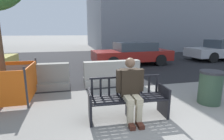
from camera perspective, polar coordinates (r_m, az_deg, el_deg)
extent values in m
plane|color=gray|center=(3.76, 19.50, -17.64)|extent=(200.00, 200.00, 0.00)
cube|color=black|center=(11.69, -4.07, 3.26)|extent=(120.00, 12.00, 0.01)
cube|color=black|center=(3.70, -7.22, -11.76)|extent=(0.07, 0.51, 0.66)
cube|color=black|center=(4.13, 16.47, -9.58)|extent=(0.07, 0.51, 0.66)
cube|color=black|center=(3.88, 5.29, -12.28)|extent=(0.05, 0.33, 0.45)
cube|color=black|center=(3.59, 6.41, -10.50)|extent=(1.60, 0.14, 0.02)
cube|color=black|center=(3.69, 5.87, -9.83)|extent=(1.60, 0.14, 0.02)
cube|color=black|center=(3.79, 5.36, -9.20)|extent=(1.60, 0.14, 0.02)
cube|color=black|center=(3.89, 4.87, -8.59)|extent=(1.60, 0.14, 0.02)
cube|color=black|center=(4.00, 4.42, -8.02)|extent=(1.60, 0.14, 0.02)
cube|color=black|center=(3.88, 4.48, -2.26)|extent=(1.60, 0.10, 0.04)
cube|color=black|center=(3.82, -6.55, -5.85)|extent=(0.05, 0.03, 0.38)
cube|color=black|center=(3.83, -3.74, -5.71)|extent=(0.05, 0.03, 0.38)
cube|color=black|center=(3.86, -0.97, -5.55)|extent=(0.05, 0.03, 0.38)
cube|color=black|center=(3.90, 1.76, -5.39)|extent=(0.05, 0.03, 0.38)
cube|color=black|center=(3.94, 4.43, -5.22)|extent=(0.05, 0.03, 0.38)
cube|color=black|center=(3.99, 7.03, -5.04)|extent=(0.05, 0.03, 0.38)
cube|color=black|center=(4.05, 9.56, -4.85)|extent=(0.05, 0.03, 0.38)
cube|color=black|center=(4.12, 12.01, -4.66)|extent=(0.05, 0.03, 0.38)
cube|color=black|center=(4.20, 14.38, -4.47)|extent=(0.05, 0.03, 0.38)
cube|color=black|center=(3.57, -7.33, -7.26)|extent=(0.07, 0.46, 0.03)
cube|color=black|center=(4.01, 16.87, -5.49)|extent=(0.07, 0.46, 0.03)
cube|color=#2D2319|center=(3.75, 5.71, -3.90)|extent=(0.41, 0.26, 0.56)
sphere|color=brown|center=(3.64, 5.94, 2.38)|extent=(0.21, 0.21, 0.21)
cube|color=#C6B793|center=(3.63, 5.24, -9.64)|extent=(0.16, 0.45, 0.14)
cube|color=#C6B793|center=(3.68, 7.96, -9.39)|extent=(0.16, 0.45, 0.14)
cube|color=#C6B793|center=(3.59, 5.94, -14.41)|extent=(0.11, 0.11, 0.45)
cube|color=#C6B793|center=(3.64, 8.73, -14.08)|extent=(0.11, 0.11, 0.45)
cube|color=#4C2319|center=(3.61, 6.26, -17.59)|extent=(0.12, 0.26, 0.08)
cube|color=#4C2319|center=(3.66, 9.08, -17.21)|extent=(0.12, 0.26, 0.08)
cube|color=#2D2319|center=(3.65, 2.17, -3.65)|extent=(0.09, 0.12, 0.48)
cube|color=#2D2319|center=(3.79, 9.41, -3.21)|extent=(0.09, 0.12, 0.48)
cube|color=#ADA89E|center=(6.29, 0.06, -3.51)|extent=(2.02, 0.73, 0.24)
cube|color=#ADA89E|center=(6.19, 0.06, 0.24)|extent=(2.01, 0.35, 0.60)
cube|color=gray|center=(6.20, -22.90, -4.75)|extent=(2.01, 0.71, 0.24)
cube|color=gray|center=(6.10, -23.23, -0.96)|extent=(2.00, 0.33, 0.60)
cylinder|color=#2D2D33|center=(4.69, -26.23, -5.26)|extent=(0.05, 0.05, 1.04)
cylinder|color=#2D2D33|center=(6.07, -23.35, -1.24)|extent=(0.05, 0.05, 1.04)
cube|color=#E05B14|center=(6.23, -29.89, -1.54)|extent=(1.45, 0.03, 0.87)
cube|color=#E05B14|center=(5.37, -24.60, -3.00)|extent=(0.03, 1.45, 0.87)
cylinder|color=black|center=(9.91, -32.29, 1.59)|extent=(0.65, 0.24, 0.64)
cube|color=maroon|center=(10.02, 6.45, 4.80)|extent=(4.49, 2.02, 0.56)
cube|color=#38424C|center=(10.04, 7.45, 7.70)|extent=(2.25, 1.68, 0.45)
cylinder|color=black|center=(8.81, 0.38, 2.41)|extent=(0.65, 0.26, 0.64)
cylinder|color=black|center=(10.40, -2.34, 3.91)|extent=(0.65, 0.26, 0.64)
cylinder|color=black|center=(9.95, 15.56, 3.10)|extent=(0.65, 0.26, 0.64)
cylinder|color=black|center=(11.38, 11.09, 4.42)|extent=(0.65, 0.26, 0.64)
cube|color=#B7B7BC|center=(13.84, 32.47, 5.02)|extent=(4.80, 1.81, 0.56)
cylinder|color=black|center=(12.25, 30.15, 3.54)|extent=(0.64, 0.23, 0.64)
cylinder|color=black|center=(13.50, 25.43, 4.67)|extent=(0.64, 0.23, 0.64)
cylinder|color=#334C38|center=(5.21, 29.36, -5.26)|extent=(0.56, 0.56, 0.80)
cylinder|color=#2D2D33|center=(5.11, 29.86, -0.63)|extent=(0.59, 0.59, 0.06)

